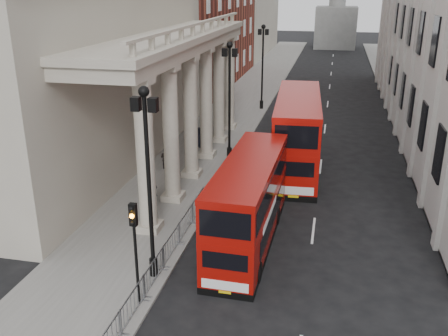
# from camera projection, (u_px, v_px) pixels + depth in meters

# --- Properties ---
(sidewalk_west) EXTENTS (6.00, 140.00, 0.12)m
(sidewalk_west) POSITION_uv_depth(u_px,v_px,m) (226.00, 122.00, 46.15)
(sidewalk_west) COLOR slate
(sidewalk_west) RESTS_ON ground
(sidewalk_east) EXTENTS (3.00, 140.00, 0.12)m
(sidewalk_east) POSITION_uv_depth(u_px,v_px,m) (414.00, 133.00, 42.81)
(sidewalk_east) COLOR slate
(sidewalk_east) RESTS_ON ground
(kerb) EXTENTS (0.20, 140.00, 0.14)m
(kerb) POSITION_uv_depth(u_px,v_px,m) (258.00, 124.00, 45.55)
(kerb) COLOR slate
(kerb) RESTS_ON ground
(portico_building) EXTENTS (9.00, 28.00, 12.00)m
(portico_building) POSITION_uv_depth(u_px,v_px,m) (84.00, 77.00, 34.62)
(portico_building) COLOR #A19787
(portico_building) RESTS_ON ground
(lamp_post_south) EXTENTS (1.05, 0.44, 8.32)m
(lamp_post_south) POSITION_uv_depth(u_px,v_px,m) (148.00, 172.00, 20.17)
(lamp_post_south) COLOR black
(lamp_post_south) RESTS_ON sidewalk_west
(lamp_post_mid) EXTENTS (1.05, 0.44, 8.32)m
(lamp_post_mid) POSITION_uv_depth(u_px,v_px,m) (230.00, 93.00, 34.83)
(lamp_post_mid) COLOR black
(lamp_post_mid) RESTS_ON sidewalk_west
(lamp_post_north) EXTENTS (1.05, 0.44, 8.32)m
(lamp_post_north) POSITION_uv_depth(u_px,v_px,m) (263.00, 61.00, 49.49)
(lamp_post_north) COLOR black
(lamp_post_north) RESTS_ON sidewalk_west
(traffic_light) EXTENTS (0.28, 0.33, 4.30)m
(traffic_light) POSITION_uv_depth(u_px,v_px,m) (134.00, 235.00, 18.92)
(traffic_light) COLOR black
(traffic_light) RESTS_ON sidewalk_west
(crowd_barriers) EXTENTS (0.50, 18.75, 1.10)m
(crowd_barriers) POSITION_uv_depth(u_px,v_px,m) (144.00, 287.00, 19.96)
(crowd_barriers) COLOR gray
(crowd_barriers) RESTS_ON sidewalk_west
(bus_near) EXTENTS (2.61, 9.92, 4.26)m
(bus_near) POSITION_uv_depth(u_px,v_px,m) (249.00, 201.00, 24.08)
(bus_near) COLOR #8F0B06
(bus_near) RESTS_ON ground
(bus_far) EXTENTS (3.54, 11.91, 5.07)m
(bus_far) POSITION_uv_depth(u_px,v_px,m) (297.00, 132.00, 33.92)
(bus_far) COLOR #A20D07
(bus_far) RESTS_ON ground
(pedestrian_a) EXTENTS (0.62, 0.46, 1.56)m
(pedestrian_a) POSITION_uv_depth(u_px,v_px,m) (153.00, 191.00, 28.62)
(pedestrian_a) COLOR black
(pedestrian_a) RESTS_ON sidewalk_west
(pedestrian_b) EXTENTS (0.86, 0.75, 1.52)m
(pedestrian_b) POSITION_uv_depth(u_px,v_px,m) (165.00, 158.00, 34.19)
(pedestrian_b) COLOR black
(pedestrian_b) RESTS_ON sidewalk_west
(pedestrian_c) EXTENTS (0.86, 0.67, 1.57)m
(pedestrian_c) POSITION_uv_depth(u_px,v_px,m) (199.00, 137.00, 38.75)
(pedestrian_c) COLOR black
(pedestrian_c) RESTS_ON sidewalk_west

